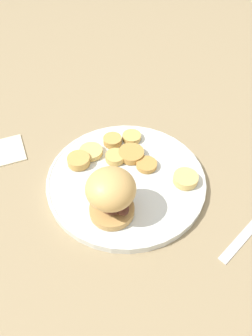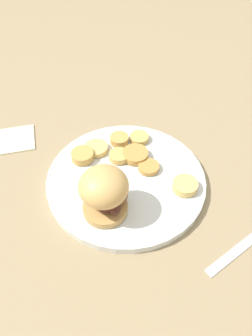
{
  "view_description": "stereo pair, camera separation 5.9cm",
  "coord_description": "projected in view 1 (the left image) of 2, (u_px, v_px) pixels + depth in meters",
  "views": [
    {
      "loc": [
        0.17,
        0.36,
        0.48
      ],
      "look_at": [
        0.0,
        0.0,
        0.04
      ],
      "focal_mm": 35.0,
      "sensor_mm": 36.0,
      "label": 1
    },
    {
      "loc": [
        0.11,
        0.38,
        0.48
      ],
      "look_at": [
        0.0,
        0.0,
        0.04
      ],
      "focal_mm": 35.0,
      "sensor_mm": 36.0,
      "label": 2
    }
  ],
  "objects": [
    {
      "name": "ground_plane",
      "position": [
        126.0,
        183.0,
        0.62
      ],
      "size": [
        4.0,
        4.0,
        0.0
      ],
      "primitive_type": "plane",
      "color": "#937F5B"
    },
    {
      "name": "dinner_plate",
      "position": [
        126.0,
        180.0,
        0.62
      ],
      "size": [
        0.3,
        0.3,
        0.02
      ],
      "color": "silver",
      "rests_on": "ground_plane"
    },
    {
      "name": "sandwich",
      "position": [
        112.0,
        195.0,
        0.52
      ],
      "size": [
        0.09,
        0.08,
        0.09
      ],
      "color": "tan",
      "rests_on": "dinner_plate"
    },
    {
      "name": "potato_round_0",
      "position": [
        117.0,
        156.0,
        0.64
      ],
      "size": [
        0.04,
        0.04,
        0.01
      ],
      "primitive_type": "cylinder",
      "color": "tan",
      "rests_on": "dinner_plate"
    },
    {
      "name": "potato_round_1",
      "position": [
        147.0,
        165.0,
        0.62
      ],
      "size": [
        0.04,
        0.04,
        0.01
      ],
      "primitive_type": "cylinder",
      "color": "#BC8942",
      "rests_on": "dinner_plate"
    },
    {
      "name": "potato_round_2",
      "position": [
        131.0,
        154.0,
        0.64
      ],
      "size": [
        0.05,
        0.05,
        0.01
      ],
      "primitive_type": "cylinder",
      "color": "#BC8942",
      "rests_on": "dinner_plate"
    },
    {
      "name": "potato_round_3",
      "position": [
        186.0,
        179.0,
        0.6
      ],
      "size": [
        0.05,
        0.05,
        0.01
      ],
      "primitive_type": "cylinder",
      "color": "#DBB766",
      "rests_on": "dinner_plate"
    },
    {
      "name": "potato_round_4",
      "position": [
        112.0,
        140.0,
        0.67
      ],
      "size": [
        0.04,
        0.04,
        0.01
      ],
      "primitive_type": "cylinder",
      "color": "tan",
      "rests_on": "dinner_plate"
    },
    {
      "name": "potato_round_5",
      "position": [
        132.0,
        137.0,
        0.68
      ],
      "size": [
        0.04,
        0.04,
        0.01
      ],
      "primitive_type": "cylinder",
      "color": "tan",
      "rests_on": "dinner_plate"
    },
    {
      "name": "potato_round_6",
      "position": [
        91.0,
        152.0,
        0.65
      ],
      "size": [
        0.05,
        0.05,
        0.01
      ],
      "primitive_type": "cylinder",
      "color": "#DBB766",
      "rests_on": "dinner_plate"
    },
    {
      "name": "potato_round_7",
      "position": [
        79.0,
        160.0,
        0.63
      ],
      "size": [
        0.04,
        0.04,
        0.02
      ],
      "primitive_type": "cylinder",
      "color": "tan",
      "rests_on": "dinner_plate"
    },
    {
      "name": "fork",
      "position": [
        252.0,
        227.0,
        0.56
      ],
      "size": [
        0.17,
        0.08,
        0.0
      ],
      "color": "silver",
      "rests_on": "ground_plane"
    }
  ]
}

